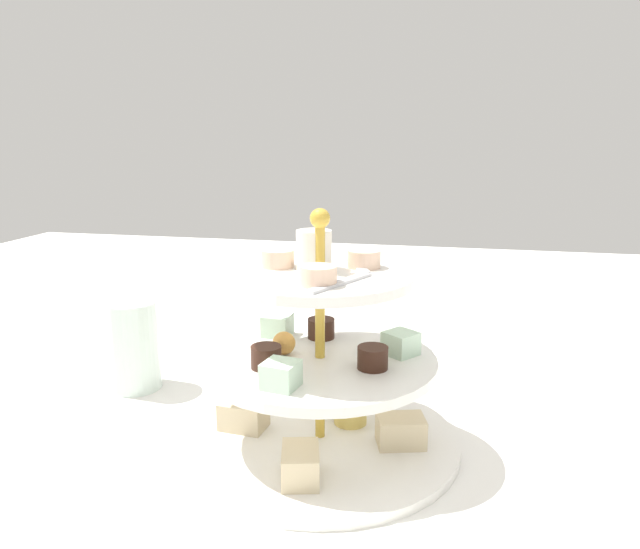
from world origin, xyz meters
TOP-DOWN VIEW (x-y plane):
  - ground_plane at (0.00, 0.00)m, footprint 2.40×2.40m
  - tiered_serving_stand at (0.00, 0.00)m, footprint 0.29×0.29m
  - water_glass_tall_right at (0.09, 0.27)m, footprint 0.07×0.07m
  - butter_knife_left at (0.33, -0.06)m, footprint 0.03×0.17m

SIDE VIEW (x-z plane):
  - ground_plane at x=0.00m, z-range 0.00..0.00m
  - butter_knife_left at x=0.33m, z-range 0.00..0.00m
  - water_glass_tall_right at x=0.09m, z-range 0.00..0.12m
  - tiered_serving_stand at x=0.00m, z-range -0.05..0.20m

